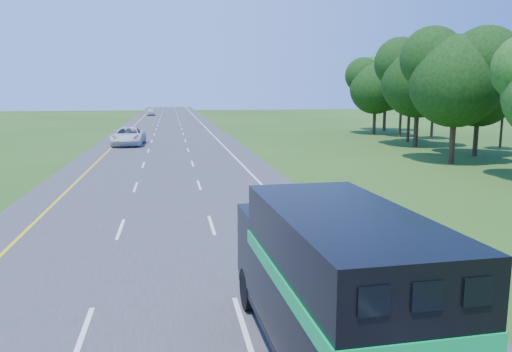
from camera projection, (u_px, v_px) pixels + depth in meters
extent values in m
cube|color=#38383A|center=(168.00, 147.00, 49.46)|extent=(15.00, 260.00, 0.04)
cube|color=yellow|center=(111.00, 148.00, 48.55)|extent=(0.15, 260.00, 0.01)
cube|color=white|center=(224.00, 146.00, 50.37)|extent=(0.15, 260.00, 0.01)
cylinder|color=black|center=(249.00, 289.00, 12.62)|extent=(0.37, 1.05, 1.04)
cylinder|color=black|center=(324.00, 283.00, 13.02)|extent=(0.37, 1.05, 1.04)
cube|color=black|center=(328.00, 338.00, 9.88)|extent=(2.55, 7.66, 0.27)
cube|color=black|center=(289.00, 244.00, 12.54)|extent=(2.38, 1.79, 1.80)
cube|color=black|center=(280.00, 217.00, 13.30)|extent=(2.09, 0.13, 0.57)
cube|color=black|center=(342.00, 281.00, 8.99)|extent=(2.57, 5.58, 2.61)
cube|color=#089E43|center=(424.00, 352.00, 6.30)|extent=(2.37, 0.13, 0.28)
cube|color=#089E43|center=(278.00, 280.00, 8.73)|extent=(0.24, 5.49, 0.28)
cube|color=#089E43|center=(404.00, 270.00, 9.22)|extent=(0.24, 5.49, 0.28)
cube|color=black|center=(374.00, 301.00, 6.03)|extent=(0.43, 0.05, 0.38)
cube|color=black|center=(427.00, 297.00, 6.18)|extent=(0.43, 0.05, 0.38)
cube|color=black|center=(478.00, 292.00, 6.32)|extent=(0.43, 0.05, 0.38)
imported|color=silver|center=(128.00, 136.00, 51.00)|extent=(3.29, 6.71, 1.84)
imported|color=silver|center=(151.00, 112.00, 113.35)|extent=(2.09, 4.58, 1.52)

